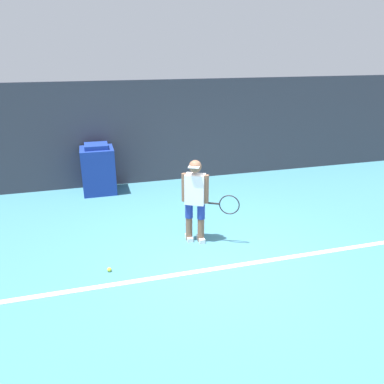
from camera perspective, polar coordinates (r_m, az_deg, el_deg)
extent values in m
plane|color=teal|center=(6.37, 3.84, -10.06)|extent=(24.00, 24.00, 0.00)
cube|color=#383842|center=(9.73, -4.24, 9.13)|extent=(24.00, 0.10, 2.59)
cube|color=white|center=(6.12, 4.80, -11.42)|extent=(21.60, 0.10, 0.01)
cylinder|color=brown|center=(6.82, -0.45, -5.60)|extent=(0.12, 0.12, 0.45)
cylinder|color=navy|center=(6.67, -0.46, -2.78)|extent=(0.14, 0.14, 0.28)
cube|color=white|center=(6.91, -0.45, -6.98)|extent=(0.10, 0.24, 0.08)
cylinder|color=brown|center=(6.78, 1.37, -5.78)|extent=(0.12, 0.12, 0.45)
cylinder|color=navy|center=(6.63, 1.39, -2.95)|extent=(0.14, 0.14, 0.28)
cube|color=white|center=(6.87, 1.35, -7.17)|extent=(0.10, 0.24, 0.08)
cube|color=white|center=(6.49, 0.47, 0.44)|extent=(0.39, 0.34, 0.54)
sphere|color=brown|center=(6.36, 0.48, 3.91)|extent=(0.22, 0.22, 0.22)
cube|color=white|center=(6.26, 0.29, 3.82)|extent=(0.22, 0.19, 0.02)
cylinder|color=brown|center=(6.53, -1.22, 0.71)|extent=(0.09, 0.09, 0.51)
cylinder|color=brown|center=(6.45, 2.18, 0.44)|extent=(0.09, 0.09, 0.51)
cylinder|color=black|center=(6.52, 3.19, -1.74)|extent=(0.23, 0.14, 0.03)
torus|color=black|center=(6.49, 5.71, -1.95)|extent=(0.33, 0.19, 0.36)
sphere|color=#D1E533|center=(6.14, -12.49, -11.46)|extent=(0.07, 0.07, 0.07)
cube|color=navy|center=(9.28, -14.08, 3.21)|extent=(0.77, 0.74, 1.10)
cube|color=navy|center=(9.13, -14.40, 6.80)|extent=(0.54, 0.52, 0.10)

